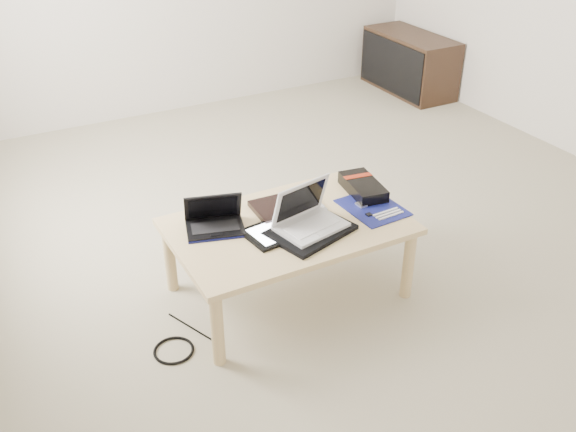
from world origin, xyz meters
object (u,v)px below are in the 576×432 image
media_cabinet (409,63)px  netbook (214,221)px  gpu_box (363,187)px  coffee_table (288,232)px  white_laptop (308,217)px

media_cabinet → netbook: (-2.66, -1.99, 0.19)m
gpu_box → coffee_table: bearing=-169.5°
coffee_table → white_laptop: size_ratio=3.22×
white_laptop → netbook: bearing=150.4°
coffee_table → media_cabinet: bearing=42.0°
media_cabinet → netbook: netbook is taller
media_cabinet → gpu_box: 2.76m
white_laptop → gpu_box: white_laptop is taller
media_cabinet → gpu_box: (-1.86, -2.02, 0.18)m
coffee_table → gpu_box: size_ratio=3.47×
coffee_table → gpu_box: bearing=10.5°
netbook → gpu_box: (0.80, -0.04, -0.01)m
coffee_table → netbook: (-0.32, 0.13, 0.09)m
coffee_table → media_cabinet: 3.16m
coffee_table → white_laptop: bearing=-57.8°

